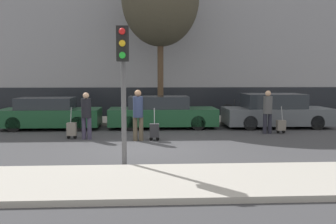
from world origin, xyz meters
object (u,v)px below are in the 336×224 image
object	(u,v)px
parked_car_2	(276,112)
trolley_center	(154,131)
pedestrian_center	(138,112)
trolley_left	(72,129)
traffic_light	(123,68)
parked_bicycle	(238,111)
trolley_right	(281,125)
pedestrian_left	(86,113)
pedestrian_right	(268,109)
parked_car_1	(162,113)
parked_car_0	(50,114)

from	to	relation	value
parked_car_2	trolley_center	size ratio (longest dim) A/B	4.02
parked_car_2	pedestrian_center	xyz separation A→B (m)	(-5.84, -3.10, 0.31)
parked_car_2	trolley_left	size ratio (longest dim) A/B	4.06
traffic_light	parked_bicycle	distance (m)	10.75
trolley_left	pedestrian_center	bearing A→B (deg)	-12.65
trolley_right	pedestrian_center	bearing A→B (deg)	-165.92
trolley_left	pedestrian_left	bearing A→B (deg)	-12.09
trolley_center	trolley_right	bearing A→B (deg)	15.59
pedestrian_center	trolley_center	world-z (taller)	pedestrian_center
parked_car_2	pedestrian_right	bearing A→B (deg)	-117.75
parked_car_1	trolley_left	world-z (taller)	parked_car_1
pedestrian_right	trolley_right	world-z (taller)	pedestrian_right
parked_car_2	trolley_left	xyz separation A→B (m)	(-8.18, -2.58, -0.33)
parked_car_2	traffic_light	bearing A→B (deg)	-131.18
parked_car_1	traffic_light	distance (m)	7.36
pedestrian_left	trolley_center	bearing A→B (deg)	2.24
pedestrian_left	pedestrian_right	xyz separation A→B (m)	(6.71, 0.92, 0.01)
trolley_right	traffic_light	world-z (taller)	traffic_light
parked_car_0	trolley_right	distance (m)	9.39
trolley_center	trolley_right	world-z (taller)	trolley_center
parked_car_1	pedestrian_right	xyz separation A→B (m)	(3.98, -1.86, 0.30)
parked_car_2	pedestrian_right	world-z (taller)	pedestrian_right
parked_car_1	pedestrian_left	distance (m)	3.91
traffic_light	parked_bicycle	size ratio (longest dim) A/B	1.88
pedestrian_center	pedestrian_right	world-z (taller)	pedestrian_center
parked_car_1	trolley_left	size ratio (longest dim) A/B	4.08
pedestrian_right	traffic_light	xyz separation A→B (m)	(-5.15, -5.18, 1.45)
parked_car_0	pedestrian_center	world-z (taller)	pedestrian_center
pedestrian_center	trolley_right	size ratio (longest dim) A/B	1.65
pedestrian_left	trolley_center	distance (m)	2.46
parked_car_0	parked_bicycle	xyz separation A→B (m)	(8.54, 2.29, -0.13)
pedestrian_center	pedestrian_right	distance (m)	5.08
parked_car_1	trolley_center	xyz separation A→B (m)	(-0.38, -3.19, -0.29)
parked_car_2	trolley_center	world-z (taller)	parked_car_2
parked_car_1	pedestrian_right	world-z (taller)	pedestrian_right
parked_car_0	trolley_right	bearing A→B (deg)	-11.00
traffic_light	trolley_right	bearing A→B (deg)	42.48
pedestrian_center	pedestrian_left	bearing A→B (deg)	-12.76
pedestrian_center	parked_bicycle	bearing A→B (deg)	-131.19
pedestrian_center	traffic_light	xyz separation A→B (m)	(-0.25, -3.85, 1.40)
parked_car_0	traffic_light	xyz separation A→B (m)	(3.51, -7.01, 1.76)
traffic_light	trolley_left	bearing A→B (deg)	115.52
parked_bicycle	parked_car_1	bearing A→B (deg)	-149.61
parked_car_0	parked_bicycle	distance (m)	8.84
pedestrian_right	trolley_center	bearing A→B (deg)	13.07
pedestrian_left	trolley_center	world-z (taller)	pedestrian_left
parked_car_1	pedestrian_center	size ratio (longest dim) A/B	2.61
trolley_right	pedestrian_right	bearing A→B (deg)	-176.14
parked_car_2	pedestrian_center	world-z (taller)	pedestrian_center
pedestrian_left	parked_car_2	bearing A→B (deg)	31.57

